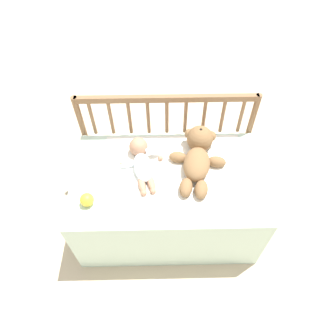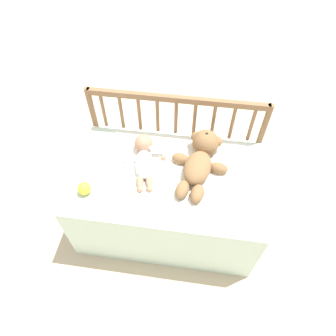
% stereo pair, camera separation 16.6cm
% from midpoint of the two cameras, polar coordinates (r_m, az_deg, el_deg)
% --- Properties ---
extents(ground_plane, '(12.00, 12.00, 0.00)m').
position_cam_midpoint_polar(ground_plane, '(2.12, 2.22, -9.73)').
color(ground_plane, '#C6B293').
extents(crib_mattress, '(1.10, 0.67, 0.50)m').
position_cam_midpoint_polar(crib_mattress, '(1.91, 2.45, -6.17)').
color(crib_mattress, silver).
rests_on(crib_mattress, ground_plane).
extents(crib_rail, '(1.10, 0.04, 0.78)m').
position_cam_midpoint_polar(crib_rail, '(1.89, 4.01, 7.91)').
color(crib_rail, brown).
rests_on(crib_rail, ground_plane).
extents(blanket, '(0.83, 0.56, 0.01)m').
position_cam_midpoint_polar(blanket, '(1.72, 4.01, -0.93)').
color(blanket, white).
rests_on(blanket, crib_mattress).
extents(teddy_bear, '(0.34, 0.48, 0.16)m').
position_cam_midpoint_polar(teddy_bear, '(1.72, 8.96, 1.63)').
color(teddy_bear, olive).
rests_on(teddy_bear, crib_mattress).
extents(baby, '(0.26, 0.38, 0.11)m').
position_cam_midpoint_polar(baby, '(1.73, -1.88, 1.87)').
color(baby, white).
rests_on(baby, crib_mattress).
extents(toy_ball, '(0.07, 0.07, 0.07)m').
position_cam_midpoint_polar(toy_ball, '(1.65, -12.91, -4.02)').
color(toy_ball, yellow).
rests_on(toy_ball, crib_mattress).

